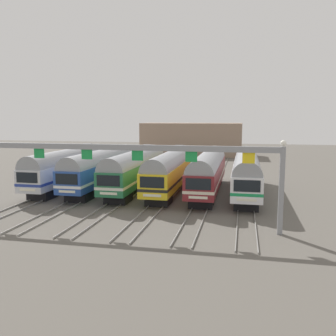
{
  "coord_description": "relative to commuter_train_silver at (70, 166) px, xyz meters",
  "views": [
    {
      "loc": [
        10.23,
        -40.45,
        8.59
      ],
      "look_at": [
        1.45,
        1.31,
        2.58
      ],
      "focal_mm": 38.6,
      "sensor_mm": 36.0,
      "label": 1
    }
  ],
  "objects": [
    {
      "name": "track_bed",
      "position": [
        10.61,
        17.0,
        -2.61
      ],
      "size": [
        22.73,
        70.0,
        0.15
      ],
      "color": "gray",
      "rests_on": "ground"
    },
    {
      "name": "commuter_train_blue",
      "position": [
        4.24,
        -0.0,
        -0.0
      ],
      "size": [
        2.88,
        18.06,
        4.77
      ],
      "color": "#284C9E",
      "rests_on": "ground"
    },
    {
      "name": "commuter_train_green",
      "position": [
        8.49,
        0.0,
        0.0
      ],
      "size": [
        2.88,
        18.06,
        5.05
      ],
      "color": "#236B42",
      "rests_on": "ground"
    },
    {
      "name": "commuter_train_maroon",
      "position": [
        16.98,
        -0.0,
        -0.0
      ],
      "size": [
        2.88,
        18.06,
        4.77
      ],
      "color": "maroon",
      "rests_on": "ground"
    },
    {
      "name": "commuter_train_white",
      "position": [
        21.22,
        -0.0,
        -0.0
      ],
      "size": [
        2.88,
        18.06,
        4.77
      ],
      "color": "white",
      "rests_on": "ground"
    },
    {
      "name": "catenary_gantry",
      "position": [
        10.61,
        -13.5,
        2.68
      ],
      "size": [
        26.46,
        0.44,
        6.97
      ],
      "color": "gray",
      "rests_on": "ground"
    },
    {
      "name": "maintenance_building",
      "position": [
        9.23,
        41.85,
        0.95
      ],
      "size": [
        22.33,
        10.0,
        7.28
      ],
      "primitive_type": "cube",
      "color": "gray",
      "rests_on": "ground"
    },
    {
      "name": "commuter_train_yellow",
      "position": [
        12.73,
        0.0,
        0.0
      ],
      "size": [
        2.88,
        18.06,
        5.05
      ],
      "color": "gold",
      "rests_on": "ground"
    },
    {
      "name": "ground_plane",
      "position": [
        10.61,
        0.0,
        -2.69
      ],
      "size": [
        160.0,
        160.0,
        0.0
      ],
      "primitive_type": "plane",
      "color": "#5B564F"
    },
    {
      "name": "commuter_train_silver",
      "position": [
        0.0,
        0.0,
        0.0
      ],
      "size": [
        2.88,
        18.06,
        5.05
      ],
      "color": "silver",
      "rests_on": "ground"
    }
  ]
}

